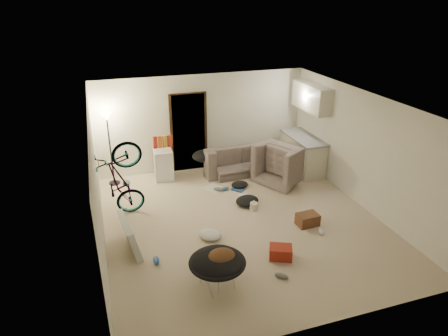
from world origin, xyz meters
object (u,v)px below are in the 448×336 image
object	(u,v)px
armchair	(286,166)
mini_fridge	(164,165)
tv_box	(130,235)
drink_case_b	(281,252)
sofa	(238,161)
juicer	(254,206)
floor_lamp	(108,134)
saucer_chair	(217,267)
drink_case_a	(308,220)
kitchen_counter	(302,154)
bicycle	(123,197)

from	to	relation	value
armchair	mini_fridge	bearing A→B (deg)	42.75
tv_box	drink_case_b	bearing A→B (deg)	-29.74
sofa	juicer	bearing A→B (deg)	75.78
floor_lamp	tv_box	bearing A→B (deg)	-88.06
floor_lamp	juicer	bearing A→B (deg)	-39.11
saucer_chair	drink_case_b	xyz separation A→B (m)	(1.30, 0.38, -0.27)
saucer_chair	drink_case_a	world-z (taller)	saucer_chair
kitchen_counter	tv_box	size ratio (longest dim) A/B	1.57
bicycle	saucer_chair	bearing A→B (deg)	-158.15
floor_lamp	mini_fridge	xyz separation A→B (m)	(1.23, -0.10, -0.93)
saucer_chair	juicer	size ratio (longest dim) A/B	3.74
saucer_chair	kitchen_counter	bearing A→B (deg)	46.95
kitchen_counter	sofa	xyz separation A→B (m)	(-1.64, 0.45, -0.16)
drink_case_a	kitchen_counter	bearing A→B (deg)	61.48
bicycle	drink_case_b	world-z (taller)	bicycle
juicer	sofa	bearing A→B (deg)	79.55
floor_lamp	bicycle	world-z (taller)	floor_lamp
sofa	armchair	xyz separation A→B (m)	(0.96, -0.87, 0.08)
kitchen_counter	drink_case_a	xyz separation A→B (m)	(-1.21, -2.54, -0.32)
sofa	saucer_chair	xyz separation A→B (m)	(-1.86, -4.20, 0.10)
floor_lamp	kitchen_counter	distance (m)	4.95
sofa	drink_case_b	bearing A→B (deg)	77.80
kitchen_counter	mini_fridge	bearing A→B (deg)	171.31
sofa	tv_box	size ratio (longest dim) A/B	2.03
floor_lamp	kitchen_counter	bearing A→B (deg)	-7.66
mini_fridge	saucer_chair	distance (m)	4.30
floor_lamp	armchair	xyz separation A→B (m)	(4.15, -1.07, -0.95)
kitchen_counter	sofa	distance (m)	1.71
floor_lamp	saucer_chair	xyz separation A→B (m)	(1.33, -4.40, -0.92)
floor_lamp	saucer_chair	world-z (taller)	floor_lamp
mini_fridge	armchair	bearing A→B (deg)	-15.10
drink_case_a	juicer	bearing A→B (deg)	128.95
armchair	tv_box	bearing A→B (deg)	86.14
drink_case_b	floor_lamp	bearing A→B (deg)	146.93
floor_lamp	sofa	bearing A→B (deg)	-3.59
floor_lamp	juicer	size ratio (longest dim) A/B	7.41
juicer	tv_box	bearing A→B (deg)	-165.98
tv_box	drink_case_b	world-z (taller)	tv_box
drink_case_a	drink_case_b	size ratio (longest dim) A/B	1.08
floor_lamp	tv_box	size ratio (longest dim) A/B	1.89
armchair	juicer	world-z (taller)	armchair
saucer_chair	juicer	world-z (taller)	saucer_chair
tv_box	drink_case_a	distance (m)	3.53
armchair	drink_case_a	size ratio (longest dim) A/B	2.60
bicycle	juicer	xyz separation A→B (m)	(2.71, -0.60, -0.36)
bicycle	mini_fridge	size ratio (longest dim) A/B	2.28
floor_lamp	drink_case_b	size ratio (longest dim) A/B	4.59
sofa	armchair	world-z (taller)	armchair
drink_case_a	bicycle	bearing A→B (deg)	153.81
bicycle	tv_box	xyz separation A→B (m)	(0.00, -1.28, -0.14)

